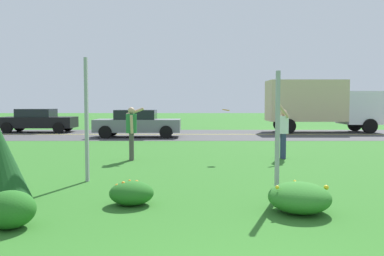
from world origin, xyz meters
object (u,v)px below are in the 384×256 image
(sign_post_by_roadside, at_px, (277,135))
(sign_post_near_path, at_px, (87,120))
(box_truck_white, at_px, (320,103))
(car_black_leftmost, at_px, (38,120))
(car_gray_center_left, at_px, (137,123))
(person_catcher_white_shirt, at_px, (283,129))
(person_thrower_green_shirt, at_px, (131,128))
(frisbee_orange, at_px, (226,110))

(sign_post_by_roadside, bearing_deg, sign_post_near_path, 157.70)
(box_truck_white, bearing_deg, sign_post_by_roadside, -109.85)
(car_black_leftmost, bearing_deg, sign_post_near_path, -65.61)
(sign_post_near_path, bearing_deg, car_gray_center_left, 92.24)
(person_catcher_white_shirt, height_order, car_gray_center_left, person_catcher_white_shirt)
(sign_post_near_path, distance_m, car_black_leftmost, 17.34)
(sign_post_by_roadside, relative_size, box_truck_white, 0.36)
(box_truck_white, bearing_deg, sign_post_near_path, -123.22)
(person_thrower_green_shirt, xyz_separation_m, car_gray_center_left, (-0.99, 8.69, -0.27))
(person_thrower_green_shirt, xyz_separation_m, frisbee_orange, (2.99, 0.05, 0.58))
(sign_post_near_path, relative_size, car_black_leftmost, 0.63)
(person_thrower_green_shirt, height_order, person_catcher_white_shirt, person_catcher_white_shirt)
(sign_post_near_path, xyz_separation_m, frisbee_orange, (3.50, 3.53, 0.17))
(frisbee_orange, xyz_separation_m, car_gray_center_left, (-3.98, 8.64, -0.85))
(person_catcher_white_shirt, bearing_deg, frisbee_orange, -169.82)
(car_black_leftmost, relative_size, box_truck_white, 0.67)
(sign_post_near_path, height_order, sign_post_by_roadside, sign_post_near_path)
(sign_post_near_path, relative_size, person_catcher_white_shirt, 1.57)
(person_catcher_white_shirt, bearing_deg, car_black_leftmost, 136.50)
(car_black_leftmost, distance_m, car_gray_center_left, 7.59)
(frisbee_orange, bearing_deg, person_thrower_green_shirt, -178.96)
(person_catcher_white_shirt, relative_size, car_gray_center_left, 0.40)
(person_thrower_green_shirt, bearing_deg, car_gray_center_left, 96.48)
(car_black_leftmost, distance_m, box_truck_white, 17.52)
(frisbee_orange, bearing_deg, person_catcher_white_shirt, 10.18)
(sign_post_by_roadside, relative_size, frisbee_orange, 10.35)
(person_thrower_green_shirt, bearing_deg, frisbee_orange, 1.04)
(person_thrower_green_shirt, relative_size, car_gray_center_left, 0.37)
(car_gray_center_left, bearing_deg, person_thrower_green_shirt, -83.52)
(sign_post_by_roadside, relative_size, car_gray_center_left, 0.54)
(box_truck_white, bearing_deg, person_catcher_white_shirt, -112.51)
(box_truck_white, bearing_deg, car_black_leftmost, 180.00)
(sign_post_by_roadside, height_order, person_thrower_green_shirt, sign_post_by_roadside)
(car_black_leftmost, xyz_separation_m, box_truck_white, (17.49, -0.00, 1.06))
(sign_post_by_roadside, bearing_deg, box_truck_white, 70.15)
(sign_post_by_roadside, height_order, car_black_leftmost, sign_post_by_roadside)
(person_catcher_white_shirt, xyz_separation_m, box_truck_white, (4.94, 11.91, 0.84))
(car_black_leftmost, height_order, box_truck_white, box_truck_white)
(person_thrower_green_shirt, bearing_deg, car_black_leftmost, 121.92)
(person_thrower_green_shirt, distance_m, frisbee_orange, 3.04)
(person_thrower_green_shirt, relative_size, box_truck_white, 0.25)
(car_black_leftmost, bearing_deg, sign_post_by_roadside, -57.30)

